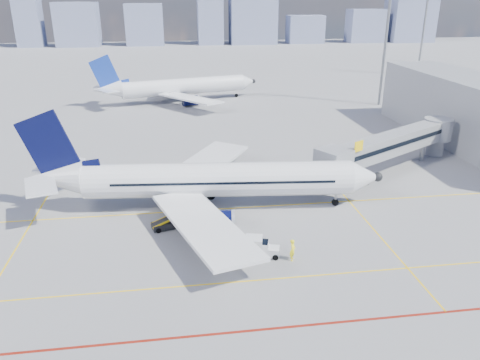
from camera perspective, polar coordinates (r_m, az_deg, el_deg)
The scene contains 13 objects.
ground at distance 43.86m, azimuth -0.58°, elevation -7.91°, with size 420.00×420.00×0.00m, color gray.
apron_markings at distance 40.46m, azimuth -0.66°, elevation -10.67°, with size 90.00×35.12×0.01m.
jet_bridge at distance 64.24m, azimuth 18.62°, elevation 4.31°, with size 23.55×15.78×6.30m.
terminal_block at distance 79.80m, azimuth 26.61°, elevation 7.32°, with size 10.00×42.00×10.00m.
floodlight_mast_ne at distance 102.60m, azimuth 17.37°, elevation 16.20°, with size 3.20×0.61×25.45m.
floodlight_mast_far at distance 145.94m, azimuth 21.53°, elevation 17.05°, with size 3.20×0.61×25.45m.
distant_skyline at distance 228.17m, azimuth -7.05°, elevation 18.70°, with size 248.80×15.97×28.71m.
main_aircraft at distance 49.94m, azimuth -4.46°, elevation -0.06°, with size 38.00×33.07×11.11m.
second_aircraft at distance 103.09m, azimuth -7.62°, elevation 11.16°, with size 35.56×30.50×10.71m.
baggage_tug at distance 41.82m, azimuth 3.20°, elevation -8.42°, with size 2.35×1.81×1.47m.
cargo_dolly at distance 41.61m, azimuth 0.48°, elevation -8.01°, with size 3.74×2.31×1.91m.
belt_loader at distance 47.19m, azimuth -8.33°, elevation -5.14°, with size 5.32×2.52×2.14m.
ramp_worker at distance 41.31m, azimuth 6.43°, elevation -8.46°, with size 0.73×0.48×2.00m, color yellow.
Camera 1 is at (-4.95, -37.84, 21.62)m, focal length 35.00 mm.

